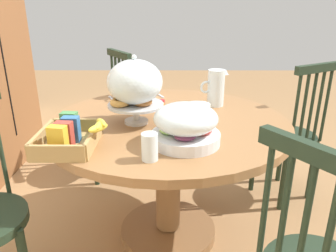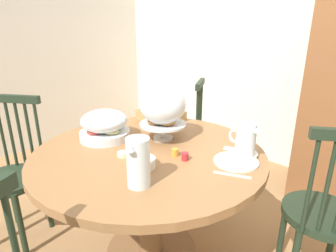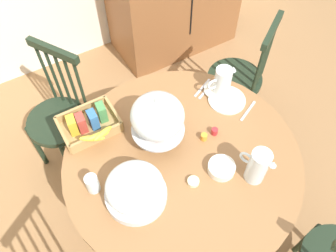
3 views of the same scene
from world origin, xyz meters
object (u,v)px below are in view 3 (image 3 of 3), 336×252
(windsor_chair_far_side, at_px, (60,119))
(cereal_basket, at_px, (89,124))
(drinking_glass, at_px, (92,184))
(dining_table, at_px, (181,175))
(pastry_stand_with_dome, at_px, (157,117))
(fruit_platter_covered, at_px, (135,189))
(china_plate_large, at_px, (227,100))
(cereal_bowl, at_px, (221,168))
(orange_juice_pitcher, at_px, (257,167))
(butter_dish, at_px, (193,182))
(milk_pitcher, at_px, (222,83))
(china_plate_small, at_px, (216,90))
(windsor_chair_facing_door, at_px, (238,80))

(windsor_chair_far_side, distance_m, cereal_basket, 0.53)
(drinking_glass, bearing_deg, dining_table, -8.40)
(pastry_stand_with_dome, bearing_deg, dining_table, -71.38)
(fruit_platter_covered, height_order, drinking_glass, fruit_platter_covered)
(fruit_platter_covered, bearing_deg, dining_table, 13.67)
(china_plate_large, xyz_separation_m, cereal_bowl, (-0.30, -0.36, 0.02))
(orange_juice_pitcher, height_order, drinking_glass, orange_juice_pitcher)
(drinking_glass, xyz_separation_m, butter_dish, (0.44, -0.22, -0.04))
(pastry_stand_with_dome, relative_size, fruit_platter_covered, 1.15)
(milk_pitcher, xyz_separation_m, china_plate_large, (-0.00, -0.07, -0.08))
(china_plate_small, xyz_separation_m, cereal_bowl, (-0.29, -0.45, 0.01))
(butter_dish, bearing_deg, windsor_chair_facing_door, 37.72)
(pastry_stand_with_dome, bearing_deg, windsor_chair_far_side, 121.69)
(china_plate_small, height_order, cereal_bowl, cereal_bowl)
(fruit_platter_covered, distance_m, drinking_glass, 0.22)
(butter_dish, bearing_deg, cereal_bowl, -4.65)
(fruit_platter_covered, bearing_deg, milk_pitcher, 24.42)
(pastry_stand_with_dome, height_order, milk_pitcher, pastry_stand_with_dome)
(windsor_chair_far_side, relative_size, cereal_basket, 3.09)
(cereal_bowl, bearing_deg, fruit_platter_covered, 168.47)
(dining_table, relative_size, drinking_glass, 11.47)
(china_plate_large, bearing_deg, cereal_bowl, -129.92)
(cereal_basket, relative_size, china_plate_large, 1.44)
(windsor_chair_far_side, distance_m, milk_pitcher, 1.11)
(china_plate_large, bearing_deg, pastry_stand_with_dome, -176.27)
(pastry_stand_with_dome, distance_m, cereal_basket, 0.41)
(orange_juice_pitcher, relative_size, cereal_basket, 0.67)
(windsor_chair_far_side, relative_size, cereal_bowl, 6.96)
(drinking_glass, bearing_deg, cereal_bowl, -21.45)
(windsor_chair_far_side, distance_m, pastry_stand_with_dome, 0.91)
(pastry_stand_with_dome, bearing_deg, cereal_bowl, -60.87)
(milk_pitcher, xyz_separation_m, drinking_glass, (-0.91, -0.19, -0.03))
(pastry_stand_with_dome, xyz_separation_m, milk_pitcher, (0.49, 0.10, -0.11))
(dining_table, height_order, china_plate_small, china_plate_small)
(orange_juice_pitcher, bearing_deg, china_plate_small, 73.41)
(fruit_platter_covered, bearing_deg, cereal_bowl, -11.53)
(china_plate_large, height_order, cereal_bowl, cereal_bowl)
(windsor_chair_far_side, bearing_deg, windsor_chair_facing_door, -14.60)
(orange_juice_pitcher, distance_m, cereal_bowl, 0.18)
(dining_table, distance_m, cereal_basket, 0.59)
(cereal_basket, relative_size, china_plate_small, 2.11)
(china_plate_large, bearing_deg, drinking_glass, -172.18)
(windsor_chair_facing_door, relative_size, pastry_stand_with_dome, 2.83)
(orange_juice_pitcher, height_order, cereal_bowl, orange_juice_pitcher)
(butter_dish, bearing_deg, drinking_glass, 153.12)
(windsor_chair_far_side, height_order, drinking_glass, windsor_chair_far_side)
(dining_table, height_order, butter_dish, butter_dish)
(dining_table, xyz_separation_m, windsor_chair_far_side, (-0.46, 0.81, -0.09))
(cereal_basket, bearing_deg, windsor_chair_far_side, 105.69)
(cereal_basket, height_order, china_plate_small, cereal_basket)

